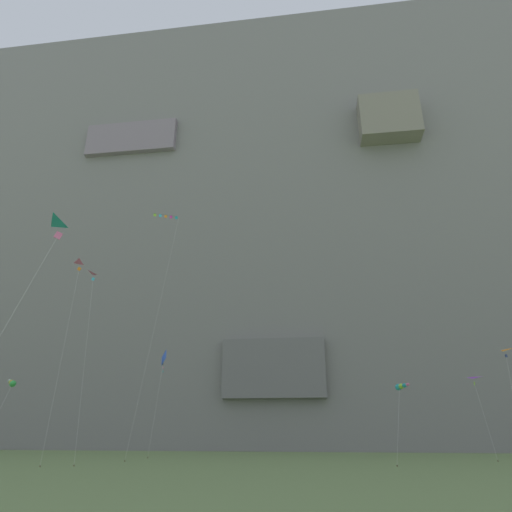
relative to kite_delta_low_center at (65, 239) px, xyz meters
name	(u,v)px	position (x,y,z in m)	size (l,w,h in m)	color
cliff_face	(277,220)	(9.09, 50.30, 25.46)	(180.00, 25.20, 78.32)	slate
kite_delta_low_center	(65,239)	(0.00, 0.00, 0.00)	(2.87, 5.83, 14.14)	teal
kite_delta_high_right	(82,274)	(-9.22, 18.09, 4.40)	(2.67, 5.78, 18.88)	pink
kite_windsock_mid_right	(401,387)	(22.86, 21.85, -7.12)	(2.38, 5.45, 6.89)	teal
kite_delta_high_center	(505,361)	(31.25, 18.43, -5.35)	(2.83, 6.10, 9.00)	orange
kite_delta_upper_right	(96,285)	(-6.94, 17.12, 2.77)	(2.58, 3.75, 17.35)	pink
kite_delta_mid_left	(474,385)	(31.32, 27.45, -6.57)	(1.42, 3.89, 7.49)	purple
kite_diamond_front_field	(164,360)	(-2.67, 27.11, -3.36)	(1.14, 3.33, 11.55)	blue
kite_banner_high_left	(162,246)	(-2.17, 22.21, 8.91)	(2.94, 3.55, 26.91)	black
kite_windsock_far_left	(12,383)	(-15.55, 19.09, -6.57)	(4.50, 8.47, 7.73)	green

